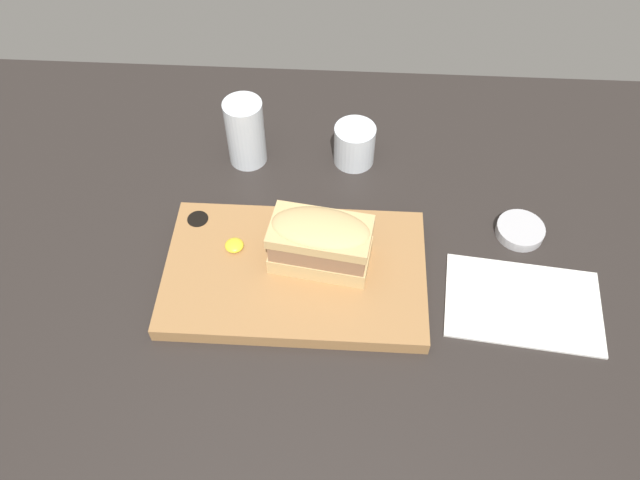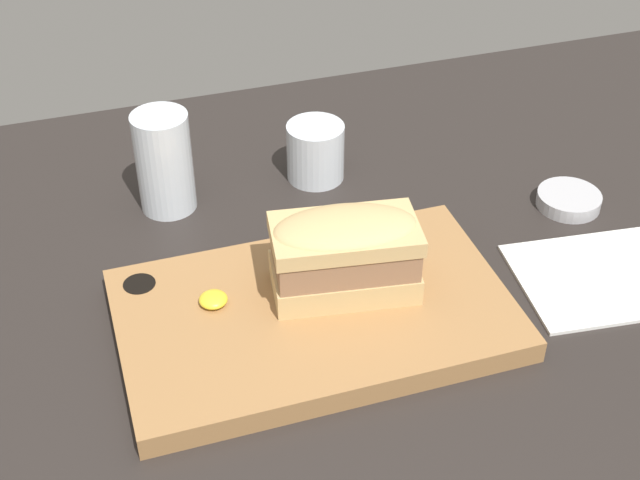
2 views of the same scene
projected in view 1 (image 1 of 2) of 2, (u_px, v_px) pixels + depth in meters
The scene contains 8 objects.
dining_table at pixel (270, 276), 92.79cm from camera, with size 150.41×96.40×2.00cm.
serving_board at pixel (295, 272), 90.49cm from camera, with size 37.58×23.00×2.47cm.
sandwich at pixel (321, 241), 86.74cm from camera, with size 14.94×9.49×8.51cm.
mustard_dollop at pixel (234, 245), 91.32cm from camera, with size 2.78×2.78×1.11cm.
water_glass at pixel (246, 136), 102.43cm from camera, with size 6.34×6.34×11.87cm.
wine_glass at pixel (354, 146), 103.87cm from camera, with size 6.86×6.86×6.99cm.
napkin at pixel (523, 304), 88.41cm from camera, with size 23.17×16.25×0.40cm.
condiment_dish at pixel (520, 230), 95.77cm from camera, with size 7.31×7.31×1.64cm.
Camera 1 is at (10.36, -52.09, 77.64)cm, focal length 35.00 mm.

